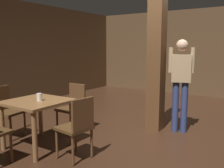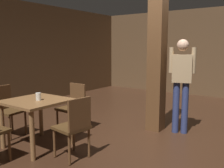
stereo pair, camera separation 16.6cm
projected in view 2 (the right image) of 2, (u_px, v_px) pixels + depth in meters
name	position (u px, v px, depth m)	size (l,w,h in m)	color
ground_plane	(147.00, 137.00, 4.41)	(10.80, 10.80, 0.00)	#382114
wall_back	(214.00, 53.00, 7.83)	(8.00, 0.10, 2.80)	brown
wall_left	(11.00, 54.00, 6.50)	(0.10, 9.00, 2.80)	brown
pillar	(157.00, 57.00, 4.64)	(0.28, 0.28, 2.80)	brown
dining_table	(36.00, 108.00, 3.94)	(0.89, 0.89, 0.76)	brown
chair_east	(75.00, 125.00, 3.49)	(0.47, 0.47, 0.89)	#4C3319
chair_west	(7.00, 108.00, 4.46)	(0.48, 0.48, 0.89)	#4C3319
chair_north	(74.00, 105.00, 4.67)	(0.43, 0.43, 0.89)	#4C3319
napkin_cup	(38.00, 97.00, 3.88)	(0.08, 0.08, 0.12)	silver
standing_person	(181.00, 79.00, 4.51)	(0.47, 0.30, 1.72)	tan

